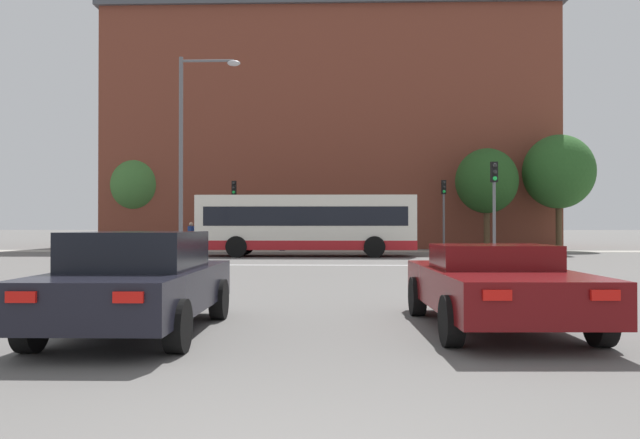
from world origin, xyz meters
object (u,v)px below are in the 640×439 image
(car_roadster_right, at_px, (495,285))
(pedestrian_walking_east, at_px, (191,234))
(street_lamp_junction, at_px, (191,138))
(pedestrian_walking_west, at_px, (367,233))
(pedestrian_waiting, at_px, (282,234))
(bus_crossing_lead, at_px, (307,224))
(traffic_light_near_right, at_px, (494,195))
(traffic_light_far_left, at_px, (234,204))
(car_saloon_left, at_px, (139,281))
(traffic_light_far_right, at_px, (444,203))

(car_roadster_right, height_order, pedestrian_walking_east, pedestrian_walking_east)
(street_lamp_junction, bearing_deg, pedestrian_walking_west, 57.18)
(pedestrian_waiting, bearing_deg, bus_crossing_lead, -84.09)
(traffic_light_near_right, distance_m, pedestrian_walking_west, 11.87)
(car_roadster_right, bearing_deg, bus_crossing_lead, 98.52)
(pedestrian_waiting, bearing_deg, pedestrian_walking_west, -20.90)
(pedestrian_walking_east, bearing_deg, traffic_light_far_left, 85.94)
(car_saloon_left, xyz_separation_m, street_lamp_junction, (-2.91, 15.36, 4.15))
(car_saloon_left, distance_m, bus_crossing_lead, 21.68)
(pedestrian_walking_east, bearing_deg, traffic_light_far_right, 104.66)
(car_roadster_right, bearing_deg, car_saloon_left, -175.53)
(traffic_light_far_right, bearing_deg, street_lamp_junction, -135.02)
(traffic_light_near_right, distance_m, street_lamp_junction, 12.02)
(traffic_light_far_right, relative_size, street_lamp_junction, 0.51)
(car_roadster_right, relative_size, street_lamp_junction, 0.55)
(street_lamp_junction, height_order, pedestrian_walking_west, street_lamp_junction)
(pedestrian_walking_east, relative_size, pedestrian_walking_west, 0.95)
(car_saloon_left, xyz_separation_m, traffic_light_far_left, (-3.19, 27.12, 2.01))
(street_lamp_junction, bearing_deg, bus_crossing_lead, 56.33)
(traffic_light_far_left, distance_m, traffic_light_near_right, 16.50)
(car_roadster_right, distance_m, traffic_light_far_right, 26.91)
(pedestrian_walking_east, distance_m, pedestrian_walking_west, 10.52)
(car_saloon_left, bearing_deg, pedestrian_waiting, 90.55)
(car_saloon_left, relative_size, pedestrian_walking_west, 2.42)
(car_saloon_left, height_order, traffic_light_far_left, traffic_light_far_left)
(traffic_light_near_right, xyz_separation_m, street_lamp_junction, (-11.80, -0.53, 2.18))
(traffic_light_far_right, height_order, pedestrian_walking_west, traffic_light_far_right)
(car_roadster_right, relative_size, pedestrian_walking_west, 2.46)
(car_roadster_right, bearing_deg, traffic_light_far_right, 80.23)
(traffic_light_near_right, xyz_separation_m, pedestrian_walking_east, (-14.85, 12.44, -1.70))
(pedestrian_waiting, bearing_deg, street_lamp_junction, -111.12)
(car_roadster_right, relative_size, bus_crossing_lead, 0.42)
(pedestrian_waiting, distance_m, pedestrian_walking_east, 5.53)
(pedestrian_walking_west, bearing_deg, car_roadster_right, 66.01)
(pedestrian_walking_west, bearing_deg, street_lamp_junction, 31.87)
(traffic_light_near_right, height_order, pedestrian_walking_west, traffic_light_near_right)
(traffic_light_far_right, height_order, traffic_light_far_left, traffic_light_far_right)
(car_roadster_right, height_order, pedestrian_waiting, pedestrian_waiting)
(bus_crossing_lead, xyz_separation_m, traffic_light_near_right, (7.62, -5.74, 1.12))
(bus_crossing_lead, height_order, street_lamp_junction, street_lamp_junction)
(pedestrian_waiting, relative_size, pedestrian_walking_east, 0.99)
(traffic_light_near_right, distance_m, pedestrian_waiting, 15.18)
(car_saloon_left, distance_m, pedestrian_walking_west, 27.14)
(car_saloon_left, height_order, bus_crossing_lead, bus_crossing_lead)
(car_roadster_right, xyz_separation_m, traffic_light_far_left, (-8.25, 26.58, 2.10))
(bus_crossing_lead, distance_m, pedestrian_waiting, 6.36)
(car_roadster_right, relative_size, traffic_light_far_left, 1.09)
(traffic_light_far_left, xyz_separation_m, pedestrian_walking_west, (7.64, -0.35, -1.68))
(bus_crossing_lead, relative_size, street_lamp_junction, 1.30)
(traffic_light_far_right, xyz_separation_m, street_lamp_junction, (-11.75, -11.74, 2.12))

